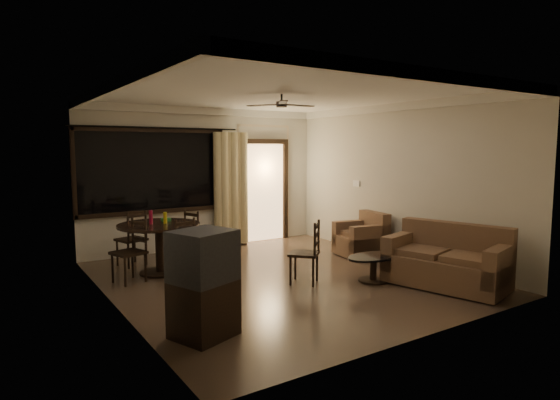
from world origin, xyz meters
TOP-DOWN VIEW (x-y plane):
  - ground at (0.00, 0.00)m, footprint 5.50×5.50m
  - room_shell at (0.59, 1.77)m, footprint 5.50×6.70m
  - dining_table at (-1.49, 1.29)m, footprint 1.29×1.29m
  - dining_chair_west at (-2.04, 1.04)m, footprint 0.52×0.52m
  - dining_chair_east at (-0.69, 1.53)m, footprint 0.52×0.52m
  - dining_chair_south at (-1.24, 0.46)m, footprint 0.52×0.56m
  - dining_chair_north at (-1.72, 2.04)m, footprint 0.52×0.52m
  - tv_cabinet at (-1.94, -1.45)m, footprint 0.74×0.71m
  - sofa at (1.79, -1.68)m, footprint 1.27×1.82m
  - armchair at (2.10, 0.43)m, footprint 0.91×0.91m
  - coffee_table at (1.04, -0.93)m, footprint 0.90×0.54m
  - side_chair at (0.13, -0.44)m, footprint 0.59×0.59m

SIDE VIEW (x-z plane):
  - ground at x=0.00m, z-range 0.00..0.00m
  - coffee_table at x=1.04m, z-range 0.07..0.46m
  - side_chair at x=0.13m, z-range -0.19..0.75m
  - dining_chair_west at x=-2.04m, z-range -0.19..0.76m
  - dining_chair_east at x=-0.69m, z-range -0.19..0.76m
  - dining_chair_north at x=-1.72m, z-range -0.19..0.76m
  - dining_chair_south at x=-1.24m, z-range -0.17..0.78m
  - armchair at x=2.10m, z-range -0.07..0.72m
  - sofa at x=1.79m, z-range -0.09..0.79m
  - tv_cabinet at x=-1.94m, z-range 0.00..1.15m
  - dining_table at x=-1.49m, z-range 0.12..1.15m
  - room_shell at x=0.59m, z-range -0.92..4.58m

